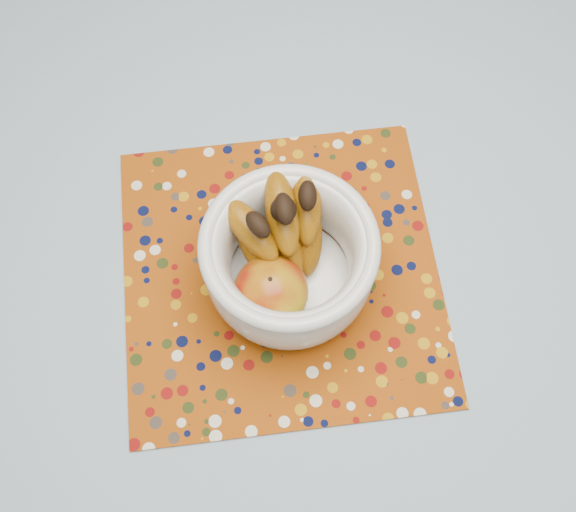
# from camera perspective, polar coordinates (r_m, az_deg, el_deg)

# --- Properties ---
(table) EXTENTS (1.20, 1.20, 0.75)m
(table) POSITION_cam_1_polar(r_m,az_deg,el_deg) (1.01, 1.50, 2.72)
(table) COLOR brown
(table) RESTS_ON ground
(tablecloth) EXTENTS (1.32, 1.32, 0.01)m
(tablecloth) POSITION_cam_1_polar(r_m,az_deg,el_deg) (0.94, 1.62, 4.88)
(tablecloth) COLOR #6086A0
(tablecloth) RESTS_ON table
(placemat) EXTENTS (0.47, 0.47, 0.00)m
(placemat) POSITION_cam_1_polar(r_m,az_deg,el_deg) (0.88, -0.59, -1.41)
(placemat) COLOR #873807
(placemat) RESTS_ON tablecloth
(fruit_bowl) EXTENTS (0.21, 0.22, 0.17)m
(fruit_bowl) POSITION_cam_1_polar(r_m,az_deg,el_deg) (0.81, -0.13, 0.17)
(fruit_bowl) COLOR silver
(fruit_bowl) RESTS_ON placemat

